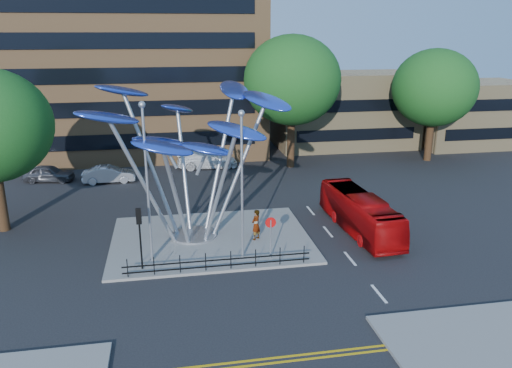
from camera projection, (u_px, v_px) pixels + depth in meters
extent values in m
plane|color=black|center=(242.00, 286.00, 25.22)|extent=(120.00, 120.00, 0.00)
cube|color=slate|center=(211.00, 239.00, 30.67)|extent=(12.00, 9.00, 0.15)
cube|color=gold|center=(265.00, 359.00, 19.57)|extent=(40.00, 0.12, 0.01)
cube|color=gold|center=(266.00, 364.00, 19.29)|extent=(40.00, 0.12, 0.01)
cube|color=#986C42|center=(133.00, 3.00, 49.88)|extent=(25.00, 15.00, 30.00)
cube|color=tan|center=(344.00, 110.00, 54.96)|extent=(15.00, 8.00, 8.00)
cube|color=tan|center=(470.00, 113.00, 55.60)|extent=(12.00, 8.00, 7.00)
cylinder|color=black|center=(291.00, 137.00, 46.42)|extent=(0.70, 0.70, 5.72)
ellipsoid|color=#134516|center=(292.00, 80.00, 44.89)|extent=(8.80, 8.80, 8.10)
cylinder|color=black|center=(430.00, 135.00, 48.89)|extent=(0.70, 0.70, 5.06)
ellipsoid|color=#134516|center=(434.00, 88.00, 47.53)|extent=(8.00, 8.00, 7.36)
cylinder|color=#9EA0A5|center=(194.00, 235.00, 30.93)|extent=(2.80, 2.80, 0.12)
cylinder|color=#9EA0A5|center=(172.00, 179.00, 29.03)|extent=(0.24, 0.24, 7.80)
ellipsoid|color=blue|center=(107.00, 117.00, 26.40)|extent=(3.92, 2.95, 1.39)
cylinder|color=#9EA0A5|center=(186.00, 192.00, 29.00)|extent=(0.24, 0.24, 6.40)
ellipsoid|color=blue|center=(162.00, 148.00, 25.78)|extent=(3.47, 1.78, 1.31)
cylinder|color=#9EA0A5|center=(203.00, 185.00, 29.27)|extent=(0.24, 0.24, 7.00)
ellipsoid|color=blue|center=(237.00, 131.00, 27.03)|extent=(3.81, 3.11, 1.36)
cylinder|color=#9EA0A5|center=(212.00, 171.00, 29.94)|extent=(0.24, 0.24, 8.20)
ellipsoid|color=blue|center=(266.00, 101.00, 29.69)|extent=(3.52, 4.06, 1.44)
cylinder|color=#9EA0A5|center=(204.00, 165.00, 30.66)|extent=(0.24, 0.24, 8.60)
ellipsoid|color=blue|center=(234.00, 90.00, 31.65)|extent=(2.21, 3.79, 1.39)
cylinder|color=#9EA0A5|center=(188.00, 174.00, 30.76)|extent=(0.24, 0.24, 7.40)
ellipsoid|color=blue|center=(177.00, 108.00, 32.05)|extent=(3.02, 3.71, 1.34)
cylinder|color=#9EA0A5|center=(174.00, 167.00, 29.86)|extent=(0.24, 0.24, 8.80)
ellipsoid|color=blue|center=(122.00, 91.00, 29.41)|extent=(3.88, 3.60, 1.42)
ellipsoid|color=blue|center=(159.00, 142.00, 29.06)|extent=(3.40, 1.96, 1.13)
ellipsoid|color=blue|center=(207.00, 149.00, 29.07)|extent=(3.39, 2.16, 1.11)
cylinder|color=#9EA0A5|center=(147.00, 187.00, 26.45)|extent=(0.14, 0.14, 8.50)
sphere|color=#9EA0A5|center=(142.00, 105.00, 25.16)|extent=(0.36, 0.36, 0.36)
cylinder|color=#9EA0A5|center=(242.00, 189.00, 26.90)|extent=(0.14, 0.14, 8.00)
sphere|color=#9EA0A5|center=(241.00, 113.00, 25.69)|extent=(0.36, 0.36, 0.36)
cylinder|color=black|center=(141.00, 241.00, 26.21)|extent=(0.10, 0.10, 3.20)
cube|color=black|center=(139.00, 216.00, 25.79)|extent=(0.28, 0.18, 0.85)
sphere|color=#FF0C0C|center=(138.00, 211.00, 25.71)|extent=(0.18, 0.18, 0.18)
cylinder|color=#9EA0A5|center=(271.00, 240.00, 27.52)|extent=(0.08, 0.08, 2.30)
cylinder|color=red|center=(271.00, 223.00, 27.26)|extent=(0.60, 0.04, 0.60)
cube|color=white|center=(271.00, 222.00, 27.28)|extent=(0.42, 0.03, 0.10)
cylinder|color=black|center=(127.00, 268.00, 25.66)|extent=(0.05, 0.05, 1.00)
cylinder|color=black|center=(154.00, 266.00, 25.89)|extent=(0.05, 0.05, 1.00)
cylinder|color=black|center=(180.00, 264.00, 26.11)|extent=(0.05, 0.05, 1.00)
cylinder|color=black|center=(206.00, 262.00, 26.34)|extent=(0.05, 0.05, 1.00)
cylinder|color=black|center=(231.00, 260.00, 26.57)|extent=(0.05, 0.05, 1.00)
cylinder|color=black|center=(256.00, 258.00, 26.80)|extent=(0.05, 0.05, 1.00)
cylinder|color=black|center=(280.00, 256.00, 27.02)|extent=(0.05, 0.05, 1.00)
cylinder|color=black|center=(304.00, 254.00, 27.25)|extent=(0.05, 0.05, 1.00)
cube|color=black|center=(218.00, 260.00, 26.44)|extent=(10.00, 0.06, 0.06)
cube|color=black|center=(218.00, 266.00, 26.54)|extent=(10.00, 0.06, 0.06)
imported|color=#A60708|center=(360.00, 213.00, 31.78)|extent=(2.55, 9.01, 2.48)
imported|color=gray|center=(256.00, 225.00, 30.17)|extent=(0.82, 0.81, 1.91)
imported|color=#404248|center=(49.00, 173.00, 42.42)|extent=(4.41, 2.34, 1.43)
imported|color=#B5B7BD|center=(109.00, 174.00, 42.15)|extent=(4.38, 1.67, 1.43)
imported|color=silver|center=(207.00, 159.00, 46.65)|extent=(5.61, 2.32, 1.62)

